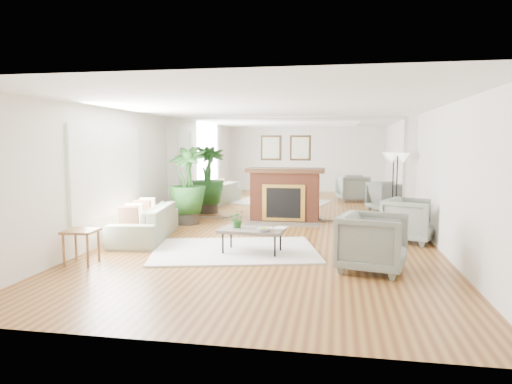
% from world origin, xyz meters
% --- Properties ---
extents(ground, '(7.00, 7.00, 0.00)m').
position_xyz_m(ground, '(0.00, 0.00, 0.00)').
color(ground, brown).
rests_on(ground, ground).
extents(wall_left, '(0.02, 7.00, 2.50)m').
position_xyz_m(wall_left, '(-2.99, 0.00, 1.25)').
color(wall_left, silver).
rests_on(wall_left, ground).
extents(wall_right, '(0.02, 7.00, 2.50)m').
position_xyz_m(wall_right, '(2.99, 0.00, 1.25)').
color(wall_right, silver).
rests_on(wall_right, ground).
extents(wall_back, '(6.00, 0.02, 2.50)m').
position_xyz_m(wall_back, '(0.00, 3.49, 1.25)').
color(wall_back, silver).
rests_on(wall_back, ground).
extents(mirror_panel, '(5.40, 0.04, 2.40)m').
position_xyz_m(mirror_panel, '(0.00, 3.47, 1.25)').
color(mirror_panel, silver).
rests_on(mirror_panel, wall_back).
extents(window_panel, '(0.04, 2.40, 1.50)m').
position_xyz_m(window_panel, '(-2.96, 0.40, 1.35)').
color(window_panel, '#B2E09E').
rests_on(window_panel, wall_left).
extents(fireplace, '(1.85, 0.83, 2.05)m').
position_xyz_m(fireplace, '(0.00, 3.26, 0.66)').
color(fireplace, brown).
rests_on(fireplace, ground).
extents(area_rug, '(3.17, 2.59, 0.03)m').
position_xyz_m(area_rug, '(-0.51, 0.15, 0.01)').
color(area_rug, silver).
rests_on(area_rug, ground).
extents(coffee_table, '(1.11, 0.71, 0.43)m').
position_xyz_m(coffee_table, '(-0.18, 0.03, 0.39)').
color(coffee_table, '#695E53').
rests_on(coffee_table, ground).
extents(sofa, '(1.20, 2.33, 0.65)m').
position_xyz_m(sofa, '(-2.45, 0.84, 0.32)').
color(sofa, gray).
rests_on(sofa, ground).
extents(armchair_back, '(1.19, 1.17, 0.82)m').
position_xyz_m(armchair_back, '(2.60, 1.51, 0.41)').
color(armchair_back, gray).
rests_on(armchair_back, ground).
extents(armchair_front, '(1.12, 1.10, 0.85)m').
position_xyz_m(armchair_front, '(1.74, -0.70, 0.42)').
color(armchair_front, gray).
rests_on(armchair_front, ground).
extents(side_table, '(0.51, 0.51, 0.54)m').
position_xyz_m(side_table, '(-2.65, -1.08, 0.45)').
color(side_table, brown).
rests_on(side_table, ground).
extents(potted_ficus, '(1.01, 1.01, 1.79)m').
position_xyz_m(potted_ficus, '(-2.17, 2.59, 0.96)').
color(potted_ficus, black).
rests_on(potted_ficus, ground).
extents(floor_lamp, '(0.54, 0.30, 1.65)m').
position_xyz_m(floor_lamp, '(2.53, 3.10, 1.41)').
color(floor_lamp, black).
rests_on(floor_lamp, ground).
extents(tabletop_plant, '(0.31, 0.28, 0.31)m').
position_xyz_m(tabletop_plant, '(-0.44, 0.08, 0.58)').
color(tabletop_plant, '#2B6224').
rests_on(tabletop_plant, coffee_table).
extents(fruit_bowl, '(0.26, 0.26, 0.06)m').
position_xyz_m(fruit_bowl, '(0.06, -0.14, 0.46)').
color(fruit_bowl, brown).
rests_on(fruit_bowl, coffee_table).
extents(book, '(0.23, 0.29, 0.02)m').
position_xyz_m(book, '(0.19, 0.14, 0.44)').
color(book, brown).
rests_on(book, coffee_table).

